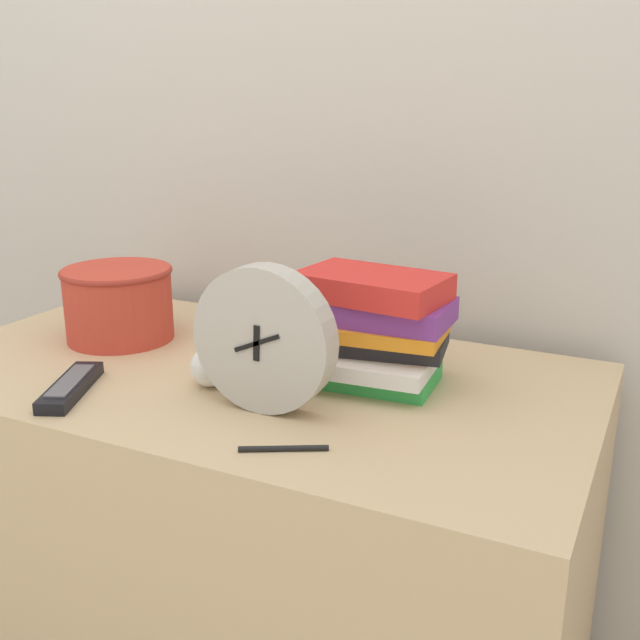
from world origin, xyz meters
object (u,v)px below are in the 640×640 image
object	(u,v)px
basket	(119,301)
tv_remote	(71,387)
crumpled_paper_ball	(210,367)
pen	(284,448)
desk_clock	(264,339)
book_stack	(373,328)

from	to	relation	value
basket	tv_remote	size ratio (longest dim) A/B	1.13
crumpled_paper_ball	pen	xyz separation A→B (m)	(0.22, -0.15, -0.03)
desk_clock	tv_remote	bearing A→B (deg)	-165.62
book_stack	basket	bearing A→B (deg)	-179.22
book_stack	tv_remote	size ratio (longest dim) A/B	1.38
book_stack	pen	world-z (taller)	book_stack
book_stack	tv_remote	xyz separation A→B (m)	(-0.42, -0.26, -0.08)
desk_clock	book_stack	bearing A→B (deg)	60.29
pen	tv_remote	bearing A→B (deg)	175.87
basket	tv_remote	distance (m)	0.29
crumpled_paper_ball	pen	bearing A→B (deg)	-34.89
basket	tv_remote	bearing A→B (deg)	-66.26
desk_clock	pen	world-z (taller)	desk_clock
tv_remote	crumpled_paper_ball	size ratio (longest dim) A/B	2.86
desk_clock	basket	xyz separation A→B (m)	(-0.43, 0.17, -0.04)
book_stack	crumpled_paper_ball	distance (m)	0.28
book_stack	tv_remote	world-z (taller)	book_stack
desk_clock	book_stack	xyz separation A→B (m)	(0.10, 0.18, -0.02)
tv_remote	pen	world-z (taller)	tv_remote
basket	crumpled_paper_ball	size ratio (longest dim) A/B	3.23
crumpled_paper_ball	basket	bearing A→B (deg)	156.49
book_stack	crumpled_paper_ball	bearing A→B (deg)	-149.43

